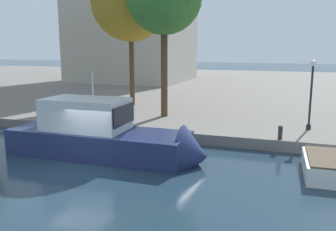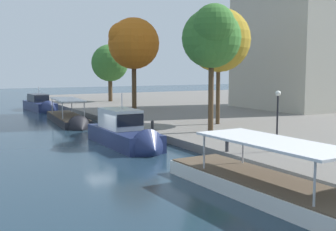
{
  "view_description": "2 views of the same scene",
  "coord_description": "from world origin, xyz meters",
  "px_view_note": "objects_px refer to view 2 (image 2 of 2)",
  "views": [
    {
      "loc": [
        8.68,
        -13.53,
        5.39
      ],
      "look_at": [
        2.23,
        5.46,
        1.52
      ],
      "focal_mm": 38.4,
      "sensor_mm": 36.0,
      "label": 1
    },
    {
      "loc": [
        30.62,
        -11.04,
        6.02
      ],
      "look_at": [
        1.47,
        4.95,
        2.38
      ],
      "focal_mm": 45.19,
      "sensor_mm": 36.0,
      "label": 2
    }
  ],
  "objects_px": {
    "mooring_bollard_0": "(227,146)",
    "tree_3": "(220,41)",
    "tree_2": "(110,64)",
    "tree_4": "(133,42)",
    "mooring_bollard_2": "(152,125)",
    "lamp_post": "(277,116)",
    "tour_boat_3": "(291,198)",
    "tree_5": "(212,37)",
    "tour_boat_1": "(70,121)",
    "motor_yacht_2": "(126,135)",
    "mooring_bollard_1": "(62,101)",
    "motor_yacht_0": "(41,106)"
  },
  "relations": [
    {
      "from": "mooring_bollard_1",
      "to": "tree_3",
      "type": "distance_m",
      "value": 33.46
    },
    {
      "from": "tour_boat_3",
      "to": "tree_4",
      "type": "xyz_separation_m",
      "value": [
        -38.31,
        9.43,
        9.23
      ]
    },
    {
      "from": "lamp_post",
      "to": "tree_5",
      "type": "bearing_deg",
      "value": 174.21
    },
    {
      "from": "mooring_bollard_2",
      "to": "tour_boat_3",
      "type": "bearing_deg",
      "value": -9.22
    },
    {
      "from": "mooring_bollard_1",
      "to": "tree_4",
      "type": "relative_size",
      "value": 0.07
    },
    {
      "from": "tour_boat_3",
      "to": "mooring_bollard_0",
      "type": "height_order",
      "value": "tour_boat_3"
    },
    {
      "from": "tour_boat_3",
      "to": "tree_4",
      "type": "distance_m",
      "value": 40.52
    },
    {
      "from": "mooring_bollard_0",
      "to": "mooring_bollard_1",
      "type": "distance_m",
      "value": 43.49
    },
    {
      "from": "mooring_bollard_0",
      "to": "tree_3",
      "type": "height_order",
      "value": "tree_3"
    },
    {
      "from": "tour_boat_3",
      "to": "tree_3",
      "type": "distance_m",
      "value": 24.77
    },
    {
      "from": "tour_boat_1",
      "to": "tour_boat_3",
      "type": "xyz_separation_m",
      "value": [
        32.72,
        0.8,
        0.05
      ]
    },
    {
      "from": "lamp_post",
      "to": "tour_boat_3",
      "type": "bearing_deg",
      "value": -39.13
    },
    {
      "from": "tour_boat_3",
      "to": "tree_3",
      "type": "bearing_deg",
      "value": 150.57
    },
    {
      "from": "tree_2",
      "to": "tree_4",
      "type": "relative_size",
      "value": 0.79
    },
    {
      "from": "tour_boat_1",
      "to": "tour_boat_3",
      "type": "distance_m",
      "value": 32.73
    },
    {
      "from": "tree_2",
      "to": "tree_5",
      "type": "height_order",
      "value": "tree_5"
    },
    {
      "from": "motor_yacht_0",
      "to": "lamp_post",
      "type": "xyz_separation_m",
      "value": [
        42.3,
        6.34,
        2.27
      ]
    },
    {
      "from": "mooring_bollard_2",
      "to": "lamp_post",
      "type": "relative_size",
      "value": 0.21
    },
    {
      "from": "tree_3",
      "to": "motor_yacht_2",
      "type": "bearing_deg",
      "value": -72.19
    },
    {
      "from": "mooring_bollard_0",
      "to": "tree_5",
      "type": "distance_m",
      "value": 11.44
    },
    {
      "from": "motor_yacht_0",
      "to": "tour_boat_1",
      "type": "relative_size",
      "value": 0.76
    },
    {
      "from": "tree_5",
      "to": "tree_2",
      "type": "bearing_deg",
      "value": 171.77
    },
    {
      "from": "tour_boat_1",
      "to": "motor_yacht_2",
      "type": "height_order",
      "value": "motor_yacht_2"
    },
    {
      "from": "tour_boat_1",
      "to": "motor_yacht_2",
      "type": "xyz_separation_m",
      "value": [
        15.81,
        0.07,
        0.6
      ]
    },
    {
      "from": "motor_yacht_2",
      "to": "tour_boat_3",
      "type": "distance_m",
      "value": 16.93
    },
    {
      "from": "mooring_bollard_2",
      "to": "tree_5",
      "type": "bearing_deg",
      "value": 42.11
    },
    {
      "from": "tour_boat_3",
      "to": "tree_2",
      "type": "height_order",
      "value": "tree_2"
    },
    {
      "from": "tour_boat_3",
      "to": "tree_2",
      "type": "distance_m",
      "value": 56.25
    },
    {
      "from": "mooring_bollard_2",
      "to": "tree_4",
      "type": "bearing_deg",
      "value": 161.15
    },
    {
      "from": "mooring_bollard_1",
      "to": "tour_boat_3",
      "type": "bearing_deg",
      "value": -3.93
    },
    {
      "from": "mooring_bollard_1",
      "to": "tree_4",
      "type": "bearing_deg",
      "value": 22.55
    },
    {
      "from": "tree_4",
      "to": "mooring_bollard_0",
      "type": "bearing_deg",
      "value": -12.23
    },
    {
      "from": "tour_boat_3",
      "to": "tree_2",
      "type": "xyz_separation_m",
      "value": [
        -54.45,
        12.41,
        6.68
      ]
    },
    {
      "from": "tour_boat_3",
      "to": "tree_5",
      "type": "height_order",
      "value": "tree_5"
    },
    {
      "from": "mooring_bollard_1",
      "to": "tree_5",
      "type": "bearing_deg",
      "value": 5.26
    },
    {
      "from": "tour_boat_1",
      "to": "motor_yacht_2",
      "type": "bearing_deg",
      "value": 4.88
    },
    {
      "from": "mooring_bollard_0",
      "to": "tree_5",
      "type": "height_order",
      "value": "tree_5"
    },
    {
      "from": "tree_3",
      "to": "tree_2",
      "type": "bearing_deg",
      "value": 177.3
    },
    {
      "from": "tree_3",
      "to": "tree_4",
      "type": "height_order",
      "value": "tree_4"
    },
    {
      "from": "tree_2",
      "to": "motor_yacht_2",
      "type": "bearing_deg",
      "value": -19.3
    },
    {
      "from": "tour_boat_1",
      "to": "tree_3",
      "type": "bearing_deg",
      "value": 48.48
    },
    {
      "from": "mooring_bollard_2",
      "to": "tree_3",
      "type": "relative_size",
      "value": 0.07
    },
    {
      "from": "tour_boat_1",
      "to": "mooring_bollard_1",
      "type": "distance_m",
      "value": 20.14
    },
    {
      "from": "mooring_bollard_0",
      "to": "tree_3",
      "type": "xyz_separation_m",
      "value": [
        -11.74,
        7.76,
        7.75
      ]
    },
    {
      "from": "tour_boat_1",
      "to": "lamp_post",
      "type": "relative_size",
      "value": 3.36
    },
    {
      "from": "tree_5",
      "to": "motor_yacht_0",
      "type": "bearing_deg",
      "value": -167.7
    },
    {
      "from": "tour_boat_3",
      "to": "mooring_bollard_1",
      "type": "height_order",
      "value": "tour_boat_3"
    },
    {
      "from": "motor_yacht_0",
      "to": "tree_2",
      "type": "bearing_deg",
      "value": 107.57
    },
    {
      "from": "tour_boat_1",
      "to": "mooring_bollard_2",
      "type": "height_order",
      "value": "tour_boat_1"
    },
    {
      "from": "tour_boat_1",
      "to": "mooring_bollard_1",
      "type": "xyz_separation_m",
      "value": [
        -19.64,
        4.4,
        0.78
      ]
    }
  ]
}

